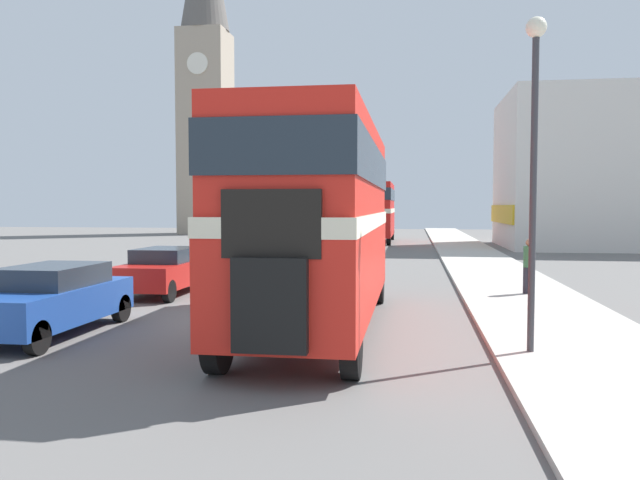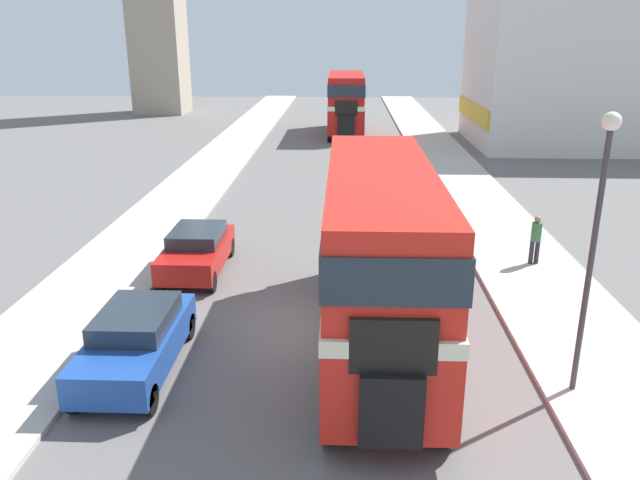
{
  "view_description": "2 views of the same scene",
  "coord_description": "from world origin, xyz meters",
  "views": [
    {
      "loc": [
        3.57,
        -14.19,
        2.7
      ],
      "look_at": [
        1.55,
        -0.67,
        1.96
      ],
      "focal_mm": 35.0,
      "sensor_mm": 36.0,
      "label": 1
    },
    {
      "loc": [
        0.69,
        -14.65,
        7.4
      ],
      "look_at": [
        0.0,
        3.36,
        1.33
      ],
      "focal_mm": 35.0,
      "sensor_mm": 36.0,
      "label": 2
    }
  ],
  "objects": [
    {
      "name": "ground_plane",
      "position": [
        0.0,
        0.0,
        0.0
      ],
      "size": [
        120.0,
        120.0,
        0.0
      ],
      "primitive_type": "plane",
      "color": "slate"
    },
    {
      "name": "sidewalk_right",
      "position": [
        6.75,
        0.0,
        0.06
      ],
      "size": [
        3.5,
        120.0,
        0.12
      ],
      "color": "#B7B2A8",
      "rests_on": "ground_plane"
    },
    {
      "name": "double_decker_bus",
      "position": [
        1.55,
        -0.69,
        2.62
      ],
      "size": [
        2.47,
        9.81,
        4.42
      ],
      "color": "red",
      "rests_on": "ground_plane"
    },
    {
      "name": "bus_distant",
      "position": [
        0.82,
        32.49,
        2.6
      ],
      "size": [
        2.57,
        9.22,
        4.38
      ],
      "color": "red",
      "rests_on": "ground_plane"
    },
    {
      "name": "car_parked_near",
      "position": [
        -3.95,
        -2.19,
        0.76
      ],
      "size": [
        1.75,
        4.2,
        1.46
      ],
      "color": "#1E479E",
      "rests_on": "ground_plane"
    },
    {
      "name": "car_parked_mid",
      "position": [
        -3.96,
        3.96,
        0.74
      ],
      "size": [
        1.75,
        4.03,
        1.41
      ],
      "color": "red",
      "rests_on": "ground_plane"
    },
    {
      "name": "pedestrian_walking",
      "position": [
        6.97,
        4.83,
        1.03
      ],
      "size": [
        0.33,
        0.33,
        1.62
      ],
      "color": "#282833",
      "rests_on": "sidewalk_right"
    },
    {
      "name": "street_lamp",
      "position": [
        5.66,
        -2.79,
        3.96
      ],
      "size": [
        0.36,
        0.36,
        5.86
      ],
      "color": "#38383D",
      "rests_on": "sidewalk_right"
    },
    {
      "name": "church_tower",
      "position": [
        -16.46,
        44.76,
        17.07
      ],
      "size": [
        4.72,
        4.72,
        33.36
      ],
      "color": "tan",
      "rests_on": "ground_plane"
    }
  ]
}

